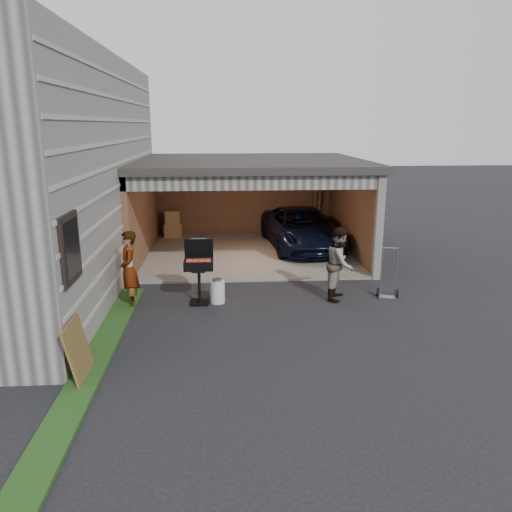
{
  "coord_description": "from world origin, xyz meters",
  "views": [
    {
      "loc": [
        -0.05,
        -8.63,
        3.89
      ],
      "look_at": [
        0.65,
        1.74,
        1.15
      ],
      "focal_mm": 35.0,
      "sensor_mm": 36.0,
      "label": 1
    }
  ],
  "objects_px": {
    "bbq_grill": "(199,267)",
    "man": "(340,263)",
    "propane_tank": "(217,292)",
    "minivan": "(302,230)",
    "woman": "(129,270)",
    "plywood_panel": "(78,351)",
    "hand_truck": "(388,288)"
  },
  "relations": [
    {
      "from": "minivan",
      "to": "hand_truck",
      "type": "relative_size",
      "value": 3.76
    },
    {
      "from": "minivan",
      "to": "propane_tank",
      "type": "xyz_separation_m",
      "value": [
        -2.67,
        -4.86,
        -0.37
      ]
    },
    {
      "from": "propane_tank",
      "to": "woman",
      "type": "bearing_deg",
      "value": -175.28
    },
    {
      "from": "woman",
      "to": "minivan",
      "type": "bearing_deg",
      "value": 124.26
    },
    {
      "from": "minivan",
      "to": "plywood_panel",
      "type": "relative_size",
      "value": 4.7
    },
    {
      "from": "woman",
      "to": "plywood_panel",
      "type": "bearing_deg",
      "value": -17.68
    },
    {
      "from": "minivan",
      "to": "man",
      "type": "height_order",
      "value": "man"
    },
    {
      "from": "minivan",
      "to": "bbq_grill",
      "type": "height_order",
      "value": "bbq_grill"
    },
    {
      "from": "bbq_grill",
      "to": "plywood_panel",
      "type": "relative_size",
      "value": 1.49
    },
    {
      "from": "bbq_grill",
      "to": "propane_tank",
      "type": "height_order",
      "value": "bbq_grill"
    },
    {
      "from": "woman",
      "to": "man",
      "type": "relative_size",
      "value": 1.02
    },
    {
      "from": "woman",
      "to": "propane_tank",
      "type": "xyz_separation_m",
      "value": [
        1.9,
        0.16,
        -0.6
      ]
    },
    {
      "from": "bbq_grill",
      "to": "propane_tank",
      "type": "xyz_separation_m",
      "value": [
        0.4,
        0.0,
        -0.6
      ]
    },
    {
      "from": "minivan",
      "to": "hand_truck",
      "type": "bearing_deg",
      "value": -79.75
    },
    {
      "from": "man",
      "to": "propane_tank",
      "type": "bearing_deg",
      "value": 114.3
    },
    {
      "from": "woman",
      "to": "bbq_grill",
      "type": "xyz_separation_m",
      "value": [
        1.5,
        0.15,
        -0.0
      ]
    },
    {
      "from": "woman",
      "to": "plywood_panel",
      "type": "distance_m",
      "value": 3.23
    },
    {
      "from": "hand_truck",
      "to": "man",
      "type": "bearing_deg",
      "value": -162.12
    },
    {
      "from": "minivan",
      "to": "woman",
      "type": "distance_m",
      "value": 6.79
    },
    {
      "from": "minivan",
      "to": "man",
      "type": "relative_size",
      "value": 2.68
    },
    {
      "from": "woman",
      "to": "plywood_panel",
      "type": "xyz_separation_m",
      "value": [
        -0.24,
        -3.2,
        -0.38
      ]
    },
    {
      "from": "minivan",
      "to": "woman",
      "type": "bearing_deg",
      "value": -136.99
    },
    {
      "from": "man",
      "to": "plywood_panel",
      "type": "relative_size",
      "value": 1.75
    },
    {
      "from": "woman",
      "to": "plywood_panel",
      "type": "height_order",
      "value": "woman"
    },
    {
      "from": "minivan",
      "to": "hand_truck",
      "type": "distance_m",
      "value": 4.96
    },
    {
      "from": "minivan",
      "to": "man",
      "type": "distance_m",
      "value": 4.77
    },
    {
      "from": "minivan",
      "to": "plywood_panel",
      "type": "height_order",
      "value": "minivan"
    },
    {
      "from": "woman",
      "to": "hand_truck",
      "type": "bearing_deg",
      "value": 78.99
    },
    {
      "from": "bbq_grill",
      "to": "man",
      "type": "bearing_deg",
      "value": 1.73
    },
    {
      "from": "man",
      "to": "bbq_grill",
      "type": "height_order",
      "value": "man"
    },
    {
      "from": "man",
      "to": "propane_tank",
      "type": "xyz_separation_m",
      "value": [
        -2.8,
        -0.09,
        -0.59
      ]
    },
    {
      "from": "minivan",
      "to": "propane_tank",
      "type": "height_order",
      "value": "minivan"
    }
  ]
}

